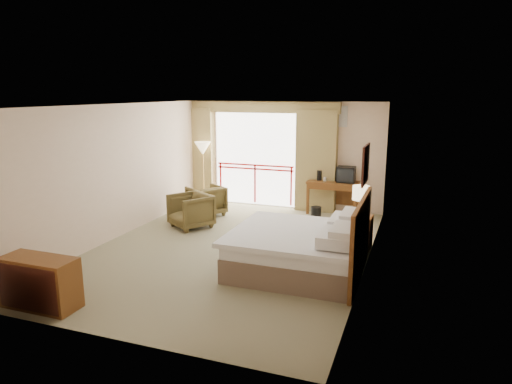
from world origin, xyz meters
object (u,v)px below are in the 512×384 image
at_px(dresser, 40,283).
at_px(wastebasket, 316,213).
at_px(bed, 301,249).
at_px(nightstand, 359,233).
at_px(armchair_far, 206,215).
at_px(desk, 334,188).
at_px(armchair_near, 191,227).
at_px(tv, 346,174).
at_px(side_table, 187,206).
at_px(table_lamp, 361,193).
at_px(floor_lamp, 203,151).

bearing_deg(dresser, wastebasket, 63.90).
xyz_separation_m(bed, nightstand, (0.77, 1.39, -0.06)).
bearing_deg(armchair_far, desk, 147.25).
bearing_deg(armchair_far, wastebasket, 134.93).
height_order(bed, armchair_near, bed).
bearing_deg(armchair_near, tv, 68.98).
height_order(wastebasket, side_table, side_table).
height_order(nightstand, tv, tv).
bearing_deg(dresser, desk, 64.44).
height_order(armchair_far, armchair_near, armchair_near).
distance_m(side_table, dresser, 4.54).
xyz_separation_m(nightstand, wastebasket, (-1.21, 1.76, -0.17)).
bearing_deg(side_table, table_lamp, -8.23).
bearing_deg(desk, wastebasket, -112.78).
height_order(desk, armchair_near, desk).
height_order(nightstand, wastebasket, nightstand).
bearing_deg(table_lamp, side_table, 171.77).
height_order(bed, desk, bed).
height_order(tv, wastebasket, tv).
xyz_separation_m(wastebasket, dresser, (-2.62, -5.67, 0.21)).
bearing_deg(table_lamp, wastebasket, 125.29).
bearing_deg(table_lamp, dresser, -133.97).
height_order(table_lamp, wastebasket, table_lamp).
height_order(table_lamp, side_table, table_lamp).
distance_m(wastebasket, armchair_near, 2.91).
bearing_deg(wastebasket, floor_lamp, 171.25).
height_order(table_lamp, desk, table_lamp).
bearing_deg(armchair_near, nightstand, 29.49).
distance_m(nightstand, tv, 2.60).
height_order(table_lamp, armchair_near, table_lamp).
height_order(bed, tv, tv).
bearing_deg(table_lamp, tv, 105.24).
relative_size(wastebasket, armchair_near, 0.37).
relative_size(armchair_far, armchair_near, 0.96).
height_order(nightstand, armchair_far, nightstand).
height_order(bed, nightstand, bed).
xyz_separation_m(armchair_far, dresser, (-0.02, -5.17, 0.36)).
xyz_separation_m(nightstand, dresser, (-3.82, -3.91, 0.04)).
bearing_deg(dresser, armchair_near, 86.50).
distance_m(bed, nightstand, 1.58).
xyz_separation_m(armchair_far, side_table, (-0.18, -0.63, 0.34)).
bearing_deg(tv, armchair_far, -161.86).
height_order(side_table, floor_lamp, floor_lamp).
distance_m(tv, dresser, 7.12).
height_order(wastebasket, floor_lamp, floor_lamp).
bearing_deg(desk, floor_lamp, -178.88).
bearing_deg(floor_lamp, side_table, -77.32).
bearing_deg(nightstand, armchair_near, 179.79).
bearing_deg(floor_lamp, armchair_far, -60.85).
bearing_deg(nightstand, dresser, -131.28).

